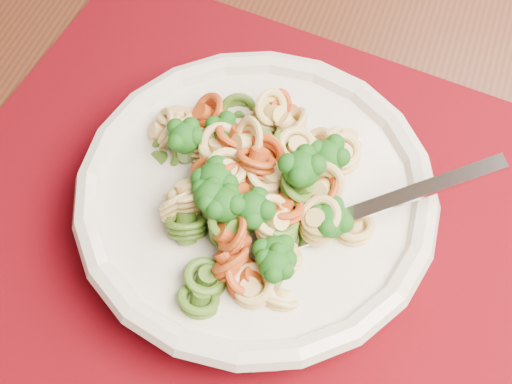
% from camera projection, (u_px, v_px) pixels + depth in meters
% --- Properties ---
extents(dining_table, '(1.30, 0.89, 0.76)m').
position_uv_depth(dining_table, '(324.00, 170.00, 0.70)').
color(dining_table, '#492314').
rests_on(dining_table, ground).
extents(placemat, '(0.51, 0.41, 0.00)m').
position_uv_depth(placemat, '(271.00, 232.00, 0.53)').
color(placemat, '#57030D').
rests_on(placemat, dining_table).
extents(pasta_bowl, '(0.26, 0.26, 0.05)m').
position_uv_depth(pasta_bowl, '(256.00, 199.00, 0.51)').
color(pasta_bowl, beige).
rests_on(pasta_bowl, placemat).
extents(pasta_broccoli_heap, '(0.22, 0.22, 0.06)m').
position_uv_depth(pasta_broccoli_heap, '(256.00, 188.00, 0.50)').
color(pasta_broccoli_heap, '#DAB96B').
rests_on(pasta_broccoli_heap, pasta_bowl).
extents(fork, '(0.16, 0.12, 0.08)m').
position_uv_depth(fork, '(309.00, 229.00, 0.48)').
color(fork, silver).
rests_on(fork, pasta_bowl).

